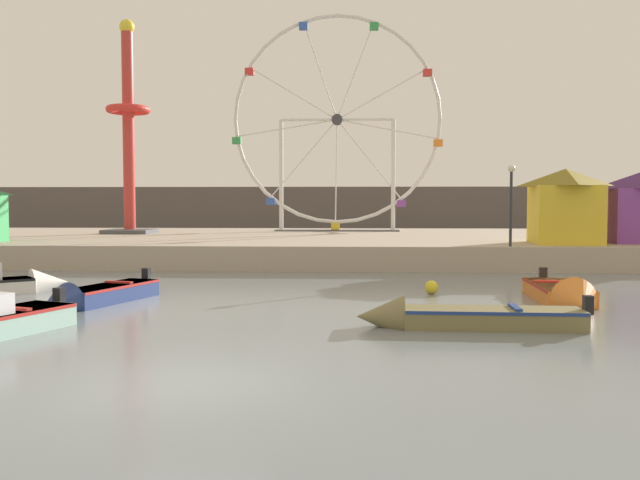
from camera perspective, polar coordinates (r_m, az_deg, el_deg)
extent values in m
plane|color=slate|center=(11.54, -11.64, -11.72)|extent=(240.00, 240.00, 0.00)
cube|color=tan|center=(39.04, -1.44, -0.37)|extent=(110.00, 20.79, 1.09)
cube|color=#564C47|center=(62.28, 0.09, 2.48)|extent=(140.00, 3.00, 4.40)
cube|color=navy|center=(21.11, -17.38, -4.32)|extent=(2.12, 3.69, 0.51)
cube|color=#B2231E|center=(21.09, -17.39, -3.75)|extent=(2.13, 3.66, 0.08)
cone|color=navy|center=(19.42, -21.43, -5.04)|extent=(1.29, 1.24, 1.04)
cube|color=black|center=(22.56, -14.48, -2.87)|extent=(0.29, 0.26, 0.44)
cube|color=#B2231E|center=(21.42, -16.66, -3.44)|extent=(0.93, 0.44, 0.06)
cube|color=black|center=(17.92, -21.21, -4.49)|extent=(0.30, 0.27, 0.44)
cube|color=#B2231E|center=(16.95, -24.66, -5.26)|extent=(1.09, 0.54, 0.06)
cone|color=silver|center=(24.55, -21.88, -3.39)|extent=(1.58, 1.56, 1.04)
cube|color=orange|center=(21.72, 19.45, -4.18)|extent=(1.58, 3.69, 0.49)
cube|color=#B2231E|center=(21.70, 19.46, -3.64)|extent=(1.60, 3.66, 0.08)
cone|color=orange|center=(19.53, 21.04, -5.02)|extent=(1.37, 1.07, 1.31)
cube|color=black|center=(23.53, 18.37, -2.74)|extent=(0.25, 0.21, 0.44)
cube|color=#B2231E|center=(22.13, 19.19, -3.32)|extent=(1.18, 0.22, 0.06)
cube|color=olive|center=(16.46, 14.39, -6.43)|extent=(4.20, 1.25, 0.47)
cube|color=navy|center=(16.43, 14.40, -5.77)|extent=(4.16, 1.27, 0.08)
cone|color=olive|center=(16.23, 5.13, -6.48)|extent=(1.18, 1.08, 1.04)
cube|color=black|center=(16.91, 21.74, -5.13)|extent=(0.21, 0.25, 0.44)
cube|color=navy|center=(16.52, 16.19, -5.50)|extent=(0.19, 0.94, 0.06)
torus|color=silver|center=(44.60, 1.46, 10.15)|extent=(13.60, 0.24, 13.60)
cylinder|color=#38383D|center=(44.60, 1.46, 10.15)|extent=(0.70, 0.50, 0.70)
cylinder|color=silver|center=(44.99, -2.28, 12.29)|extent=(5.78, 0.08, 3.50)
cube|color=red|center=(45.57, -5.99, 13.99)|extent=(0.56, 0.48, 0.44)
cylinder|color=silver|center=(44.73, -2.83, 9.44)|extent=(6.61, 0.08, 1.14)
cube|color=#33934C|center=(45.08, -7.05, 8.34)|extent=(0.56, 0.48, 0.44)
cylinder|color=silver|center=(44.46, -1.39, 6.90)|extent=(4.43, 0.08, 5.10)
cube|color=#3356B7|center=(44.58, -4.19, 3.27)|extent=(0.56, 0.48, 0.44)
cylinder|color=silver|center=(44.32, 1.38, 5.86)|extent=(0.18, 0.08, 6.68)
cube|color=yellow|center=(44.30, 1.31, 1.17)|extent=(0.56, 0.48, 0.44)
cylinder|color=silver|center=(44.37, 4.19, 6.81)|extent=(4.28, 0.08, 5.23)
cube|color=purple|center=(44.38, 6.90, 3.09)|extent=(0.56, 0.48, 0.44)
cylinder|color=silver|center=(44.58, 5.73, 9.32)|extent=(6.58, 0.08, 1.34)
cube|color=orange|center=(44.78, 9.96, 8.09)|extent=(0.56, 0.48, 0.44)
cylinder|color=silver|center=(44.86, 5.27, 12.19)|extent=(5.88, 0.08, 3.32)
cube|color=red|center=(45.31, 9.08, 13.80)|extent=(0.56, 0.48, 0.44)
cylinder|color=silver|center=(45.08, 3.02, 14.09)|extent=(2.46, 0.08, 6.27)
cube|color=#33934C|center=(45.72, 4.60, 17.57)|extent=(0.56, 0.48, 0.44)
cylinder|color=silver|center=(45.13, 0.03, 14.12)|extent=(2.26, 0.08, 6.34)
cube|color=#3356B7|center=(45.82, -1.41, 17.64)|extent=(0.56, 0.48, 0.44)
cylinder|color=silver|center=(44.53, -3.31, 5.45)|extent=(0.28, 0.28, 7.28)
cylinder|color=silver|center=(44.38, 6.22, 5.45)|extent=(0.28, 0.28, 7.28)
cylinder|color=silver|center=(44.60, 1.46, 10.15)|extent=(7.35, 0.18, 0.18)
cube|color=#4C4C51|center=(44.31, 1.44, 0.81)|extent=(8.15, 1.20, 0.08)
cylinder|color=#BC332D|center=(42.90, -15.90, 8.67)|extent=(0.70, 0.70, 12.13)
torus|color=red|center=(43.06, -15.93, 10.56)|extent=(2.64, 2.64, 0.44)
sphere|color=yellow|center=(43.98, -16.03, 16.95)|extent=(0.90, 0.90, 0.90)
cube|color=#4C4C51|center=(42.73, -15.78, 0.71)|extent=(2.80, 2.80, 0.24)
cube|color=purple|center=(34.61, 25.49, 1.86)|extent=(3.02, 2.67, 2.51)
cube|color=yellow|center=(32.66, 20.02, 2.02)|extent=(3.11, 3.55, 2.63)
pyramid|color=olive|center=(32.68, 20.08, 4.99)|extent=(3.43, 3.91, 0.80)
cylinder|color=#2D2D33|center=(29.81, 15.85, 2.53)|extent=(0.12, 0.12, 3.18)
sphere|color=#F2EACC|center=(29.84, 15.90, 5.85)|extent=(0.32, 0.32, 0.32)
sphere|color=yellow|center=(22.12, 9.42, -3.97)|extent=(0.44, 0.44, 0.44)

